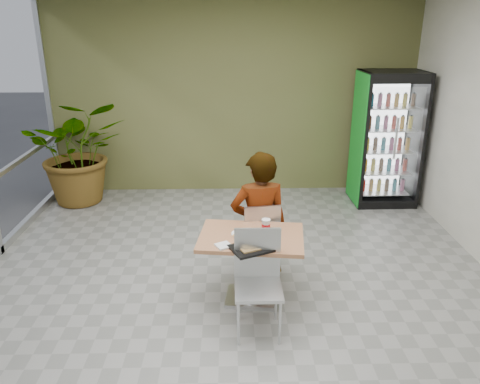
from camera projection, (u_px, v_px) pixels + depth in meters
name	position (u px, v px, depth m)	size (l,w,h in m)	color
ground	(236.00, 302.00, 4.95)	(7.00, 7.00, 0.00)	gray
room_envelope	(236.00, 157.00, 4.39)	(6.00, 7.00, 3.20)	silver
dining_table	(251.00, 254.00, 4.81)	(1.13, 0.86, 0.75)	#B1724C
chair_far	(260.00, 234.00, 5.27)	(0.46, 0.46, 0.91)	#BABDBF
chair_near	(258.00, 273.00, 4.38)	(0.44, 0.44, 0.99)	#BABDBF
seated_woman	(259.00, 228.00, 5.29)	(0.66, 0.43, 1.79)	black
pizza_plate	(241.00, 233.00, 4.77)	(0.26, 0.20, 0.03)	white
soda_cup	(266.00, 227.00, 4.76)	(0.09, 0.09, 0.16)	white
napkin_stack	(224.00, 246.00, 4.51)	(0.14, 0.14, 0.02)	white
cafeteria_tray	(253.00, 248.00, 4.46)	(0.41, 0.30, 0.02)	black
beverage_fridge	(387.00, 139.00, 7.31)	(0.96, 0.74, 2.08)	black
potted_plant	(79.00, 151.00, 7.40)	(1.50, 1.30, 1.67)	#326F2C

